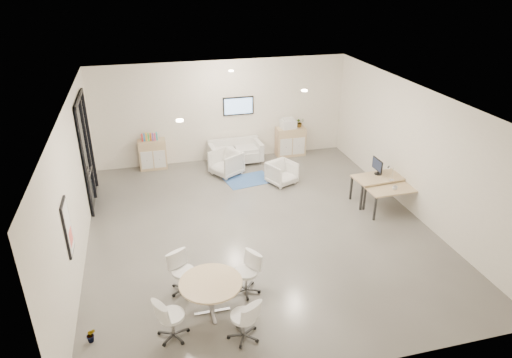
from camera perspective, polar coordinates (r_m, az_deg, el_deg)
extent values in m
cube|color=#57554F|center=(11.38, 0.38, -7.78)|extent=(8.00, 9.00, 0.80)
cube|color=white|center=(9.79, 0.45, 12.24)|extent=(8.00, 9.00, 0.80)
cube|color=beige|center=(14.93, -4.48, 8.85)|extent=(8.00, 0.80, 3.20)
cube|color=beige|center=(6.51, 11.99, -15.71)|extent=(8.00, 0.80, 3.20)
cube|color=beige|center=(10.31, -23.95, -1.13)|extent=(0.80, 9.00, 3.20)
cube|color=beige|center=(12.23, 20.79, 3.46)|extent=(0.80, 9.00, 3.20)
cube|color=black|center=(12.59, -20.41, 3.28)|extent=(0.02, 1.90, 2.85)
cube|color=black|center=(12.18, -21.30, 9.33)|extent=(0.06, 1.90, 0.08)
cube|color=black|center=(11.75, -20.63, 1.69)|extent=(0.06, 0.08, 2.85)
cube|color=black|center=(13.44, -20.05, 4.69)|extent=(0.06, 0.08, 2.85)
cube|color=black|center=(12.73, -20.28, 3.54)|extent=(0.06, 0.07, 2.85)
cube|color=#B2B2B7|center=(12.31, -20.02, 0.94)|extent=(0.04, 0.60, 0.05)
cube|color=black|center=(8.85, -22.51, -5.62)|extent=(0.04, 0.54, 1.04)
cube|color=white|center=(8.85, -22.37, -5.60)|extent=(0.01, 0.46, 0.96)
cube|color=#EA6158|center=(8.95, -22.14, -6.71)|extent=(0.01, 0.32, 0.30)
cube|color=black|center=(14.57, -2.23, 9.11)|extent=(0.98, 0.05, 0.58)
cube|color=#91BFFB|center=(14.54, -2.21, 9.08)|extent=(0.90, 0.01, 0.50)
cylinder|color=#FFEAC6|center=(8.65, -9.51, 7.23)|extent=(0.14, 0.14, 0.03)
cylinder|color=#FFEAC6|center=(10.70, 6.07, 10.94)|extent=(0.14, 0.14, 0.03)
cylinder|color=#FFEAC6|center=(12.73, -3.13, 13.35)|extent=(0.14, 0.14, 0.03)
cube|color=tan|center=(14.50, -12.79, 3.03)|extent=(0.83, 0.42, 0.93)
cube|color=silver|center=(14.33, -13.47, 2.28)|extent=(0.35, 0.02, 0.56)
cube|color=silver|center=(14.33, -11.95, 2.45)|extent=(0.35, 0.02, 0.56)
cube|color=tan|center=(15.21, 4.31, 4.71)|extent=(0.95, 0.45, 0.95)
cube|color=silver|center=(14.97, 3.78, 4.00)|extent=(0.40, 0.02, 0.57)
cube|color=silver|center=(15.11, 5.37, 4.14)|extent=(0.40, 0.02, 0.57)
cube|color=red|center=(14.29, -14.05, 5.05)|extent=(0.04, 0.14, 0.22)
cube|color=#337FCC|center=(14.29, -13.80, 5.08)|extent=(0.04, 0.14, 0.22)
cube|color=gold|center=(14.29, -13.55, 5.11)|extent=(0.04, 0.14, 0.22)
cube|color=#4CB24C|center=(14.29, -13.30, 5.13)|extent=(0.04, 0.14, 0.22)
cube|color=#CC6619|center=(14.29, -13.06, 5.16)|extent=(0.04, 0.14, 0.22)
cube|color=purple|center=(14.29, -12.81, 5.19)|extent=(0.04, 0.14, 0.22)
cube|color=#E54C7F|center=(14.29, -12.56, 5.21)|extent=(0.04, 0.14, 0.22)
cube|color=teal|center=(14.30, -12.31, 5.24)|extent=(0.04, 0.14, 0.22)
cube|color=white|center=(14.97, 4.03, 6.88)|extent=(0.51, 0.44, 0.27)
cube|color=white|center=(14.92, 4.05, 7.48)|extent=(0.38, 0.33, 0.06)
cube|color=silver|center=(14.62, -2.61, 2.97)|extent=(1.70, 0.91, 0.31)
cube|color=silver|center=(14.80, -2.90, 4.54)|extent=(1.67, 0.27, 0.31)
cube|color=silver|center=(14.44, -5.57, 3.24)|extent=(0.19, 0.84, 0.62)
cube|color=silver|center=(14.72, 0.27, 3.81)|extent=(0.19, 0.84, 0.62)
cube|color=#2F5492|center=(13.52, -0.95, -0.12)|extent=(1.47, 1.12, 0.01)
imported|color=silver|center=(13.76, -3.77, 2.14)|extent=(1.05, 1.07, 0.82)
imported|color=silver|center=(13.19, 3.25, 0.89)|extent=(0.92, 0.90, 0.73)
cube|color=tan|center=(12.45, 15.31, 0.23)|extent=(1.48, 0.83, 0.04)
cube|color=black|center=(12.07, 13.05, -2.29)|extent=(0.05, 0.05, 0.70)
cube|color=black|center=(12.70, 18.39, -1.54)|extent=(0.05, 0.05, 0.70)
cube|color=black|center=(12.55, 11.81, -1.05)|extent=(0.05, 0.05, 0.70)
cube|color=black|center=(13.16, 17.02, -0.38)|extent=(0.05, 0.05, 0.70)
cube|color=tan|center=(12.03, 16.73, -1.20)|extent=(1.32, 0.68, 0.04)
cube|color=black|center=(11.69, 14.64, -3.62)|extent=(0.05, 0.05, 0.64)
cube|color=black|center=(12.28, 19.61, -2.84)|extent=(0.05, 0.05, 0.64)
cube|color=black|center=(12.11, 13.42, -2.40)|extent=(0.05, 0.05, 0.64)
cube|color=black|center=(12.69, 18.28, -1.70)|extent=(0.05, 0.05, 0.64)
cylinder|color=black|center=(12.55, 15.00, 0.64)|extent=(0.20, 0.20, 0.02)
cube|color=black|center=(12.51, 15.06, 1.14)|extent=(0.04, 0.03, 0.24)
cube|color=black|center=(12.42, 14.94, 1.75)|extent=(0.03, 0.50, 0.32)
cylinder|color=tan|center=(8.36, -5.68, -12.80)|extent=(1.14, 1.14, 0.04)
cylinder|color=#B2B2B7|center=(8.58, -5.58, -14.62)|extent=(0.10, 0.10, 0.65)
cube|color=#B2B2B7|center=(8.78, -5.49, -16.18)|extent=(0.66, 0.06, 0.03)
cube|color=#B2B2B7|center=(8.78, -5.49, -16.18)|extent=(0.06, 0.66, 0.03)
imported|color=#3F7F3F|center=(15.11, 5.46, 6.93)|extent=(0.28, 0.31, 0.24)
imported|color=#3F7F3F|center=(8.64, -19.85, -18.26)|extent=(0.22, 0.32, 0.13)
imported|color=white|center=(11.94, 16.99, -1.02)|extent=(0.13, 0.10, 0.12)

